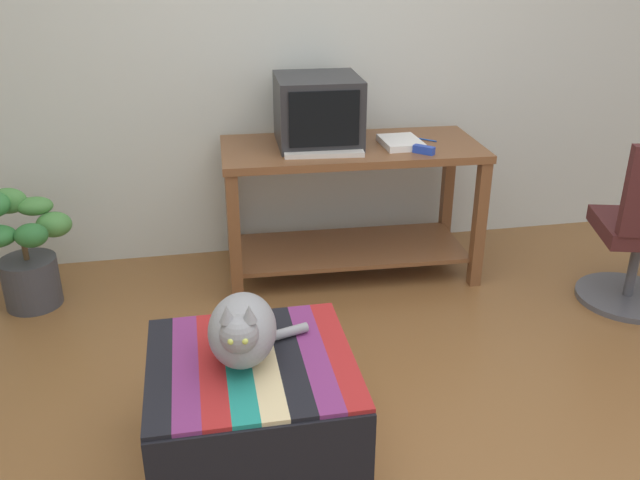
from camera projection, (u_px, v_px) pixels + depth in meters
ground_plane at (387, 476)px, 2.40m from camera, size 14.00×14.00×0.00m
back_wall at (293, 25)px, 3.70m from camera, size 8.00×0.10×2.60m
desk at (351, 188)px, 3.67m from camera, size 1.39×0.66×0.74m
tv_monitor at (318, 111)px, 3.53m from camera, size 0.44×0.46×0.35m
keyboard at (323, 152)px, 3.42m from camera, size 0.41×0.19×0.02m
book at (401, 142)px, 3.56m from camera, size 0.20×0.26×0.03m
ottoman_with_blanket at (253, 409)px, 2.42m from camera, size 0.71×0.69×0.41m
cat at (243, 330)px, 2.29m from camera, size 0.39×0.38×0.28m
potted_plant at (26, 255)px, 3.40m from camera, size 0.43×0.32×0.62m
stapler at (424, 150)px, 3.43m from camera, size 0.10×0.10×0.04m
pen at (424, 139)px, 3.66m from camera, size 0.11×0.10×0.01m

